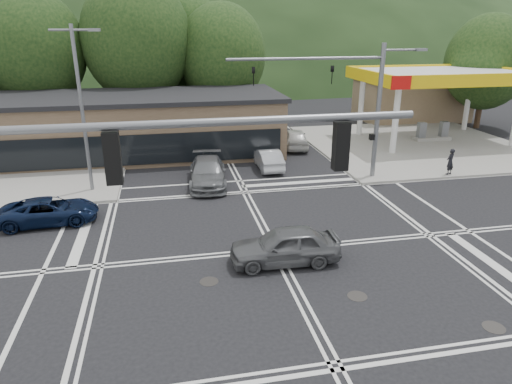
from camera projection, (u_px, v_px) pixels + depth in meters
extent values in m
plane|color=black|center=(275.00, 250.00, 19.27)|extent=(120.00, 120.00, 0.00)
cube|color=gray|center=(415.00, 145.00, 35.84)|extent=(16.00, 16.00, 0.15)
cube|color=gray|center=(2.00, 167.00, 30.26)|extent=(16.00, 16.00, 0.15)
cylinder|color=silver|center=(395.00, 121.00, 32.60)|extent=(0.44, 0.44, 5.00)
cylinder|color=silver|center=(361.00, 107.00, 38.12)|extent=(0.44, 0.44, 5.00)
cylinder|color=silver|center=(468.00, 103.00, 39.98)|extent=(0.44, 0.44, 5.00)
cube|color=silver|center=(440.00, 75.00, 35.33)|extent=(12.00, 8.00, 0.60)
cube|color=yellow|center=(473.00, 81.00, 31.65)|extent=(12.20, 0.25, 0.90)
cube|color=yellow|center=(414.00, 70.00, 39.01)|extent=(12.20, 0.25, 0.90)
cube|color=yellow|center=(368.00, 76.00, 34.21)|extent=(0.25, 8.20, 0.90)
cube|color=yellow|center=(508.00, 73.00, 36.44)|extent=(0.25, 8.20, 0.90)
cube|color=red|center=(401.00, 83.00, 30.49)|extent=(1.40, 0.12, 0.90)
cube|color=gray|center=(432.00, 139.00, 37.07)|extent=(3.00, 1.00, 0.30)
cube|color=slate|center=(421.00, 131.00, 36.64)|extent=(0.60, 0.50, 1.30)
cube|color=slate|center=(444.00, 130.00, 37.01)|extent=(0.60, 0.50, 1.30)
cube|color=#846B4F|center=(411.00, 100.00, 45.34)|extent=(10.00, 6.00, 3.80)
cube|color=brown|center=(111.00, 128.00, 32.74)|extent=(24.00, 8.00, 4.00)
ellipsoid|color=black|center=(180.00, 67.00, 102.09)|extent=(252.00, 126.00, 140.00)
cylinder|color=#382619|center=(44.00, 108.00, 37.92)|extent=(0.50, 0.50, 4.84)
ellipsoid|color=black|center=(34.00, 49.00, 36.29)|extent=(8.00, 8.00, 9.20)
cylinder|color=#382619|center=(142.00, 103.00, 39.33)|extent=(0.50, 0.50, 5.28)
ellipsoid|color=black|center=(137.00, 40.00, 37.55)|extent=(9.00, 9.00, 10.35)
cylinder|color=#382619|center=(223.00, 105.00, 40.78)|extent=(0.50, 0.50, 4.40)
ellipsoid|color=black|center=(222.00, 55.00, 39.30)|extent=(7.60, 7.60, 8.74)
cylinder|color=#382619|center=(186.00, 97.00, 43.83)|extent=(0.50, 0.50, 4.84)
ellipsoid|color=black|center=(184.00, 45.00, 42.20)|extent=(8.40, 8.40, 9.66)
cylinder|color=#382619|center=(480.00, 106.00, 41.45)|extent=(0.50, 0.50, 3.96)
ellipsoid|color=black|center=(487.00, 62.00, 40.12)|extent=(7.20, 7.20, 8.28)
cylinder|color=slate|center=(82.00, 113.00, 24.42)|extent=(0.20, 0.20, 9.00)
cylinder|color=slate|center=(72.00, 30.00, 22.98)|extent=(2.20, 0.12, 0.12)
cube|color=slate|center=(94.00, 30.00, 23.18)|extent=(0.60, 0.25, 0.15)
cylinder|color=slate|center=(378.00, 114.00, 26.96)|extent=(0.28, 0.28, 8.00)
cylinder|color=slate|center=(307.00, 59.00, 25.02)|extent=(9.00, 0.16, 0.16)
imported|color=black|center=(332.00, 75.00, 25.61)|extent=(0.16, 0.20, 1.00)
imported|color=black|center=(253.00, 76.00, 24.78)|extent=(0.16, 0.20, 1.00)
cylinder|color=slate|center=(403.00, 50.00, 25.95)|extent=(2.40, 0.12, 0.12)
cube|color=slate|center=(421.00, 50.00, 26.15)|extent=(0.70, 0.30, 0.15)
cube|color=black|center=(372.00, 137.00, 27.40)|extent=(0.25, 0.30, 0.35)
cylinder|color=slate|center=(192.00, 123.00, 8.56)|extent=(9.00, 0.16, 0.16)
cube|color=black|center=(113.00, 158.00, 8.49)|extent=(0.30, 0.25, 1.00)
cube|color=black|center=(341.00, 146.00, 9.32)|extent=(0.30, 0.25, 1.00)
imported|color=black|center=(49.00, 211.00, 21.68)|extent=(4.57, 2.34, 1.23)
imported|color=#545659|center=(285.00, 246.00, 17.99)|extent=(4.42, 1.90, 1.49)
imported|color=#A5A7AC|center=(268.00, 159.00, 29.97)|extent=(1.44, 4.02, 1.32)
imported|color=#BABBB6|center=(295.00, 138.00, 35.02)|extent=(2.37, 4.62, 1.50)
imported|color=slate|center=(208.00, 172.00, 26.94)|extent=(2.56, 5.36, 1.51)
imported|color=black|center=(450.00, 162.00, 28.26)|extent=(0.71, 0.61, 1.64)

